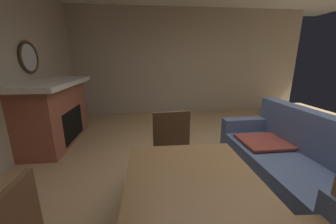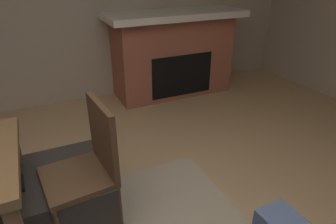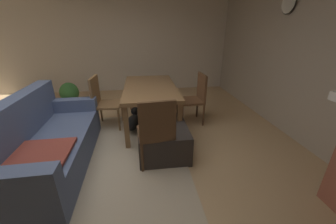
{
  "view_description": "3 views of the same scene",
  "coord_description": "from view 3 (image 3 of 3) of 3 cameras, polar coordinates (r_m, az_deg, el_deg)",
  "views": [
    {
      "loc": [
        2.02,
        -1.05,
        1.52
      ],
      "look_at": [
        0.37,
        -0.88,
        1.07
      ],
      "focal_mm": 21.06,
      "sensor_mm": 36.0,
      "label": 1
    },
    {
      "loc": [
        0.17,
        0.91,
        1.71
      ],
      "look_at": [
        -0.59,
        -0.71,
        0.81
      ],
      "focal_mm": 31.87,
      "sensor_mm": 36.0,
      "label": 2
    },
    {
      "loc": [
        -2.19,
        -0.63,
        1.67
      ],
      "look_at": [
        0.32,
        -0.97,
        0.6
      ],
      "focal_mm": 21.03,
      "sensor_mm": 36.0,
      "label": 3
    }
  ],
  "objects": [
    {
      "name": "tv_remote",
      "position": [
        2.89,
        -2.3,
        -2.6
      ],
      "size": [
        0.05,
        0.16,
        0.02
      ],
      "primitive_type": "cube",
      "rotation": [
        0.0,
        0.0,
        0.03
      ],
      "color": "black",
      "rests_on": "ottoman_coffee_table"
    },
    {
      "name": "ottoman_coffee_table",
      "position": [
        2.87,
        -1.5,
        -7.69
      ],
      "size": [
        0.85,
        0.68,
        0.41
      ],
      "primitive_type": "cube",
      "color": "#2D2826",
      "rests_on": "ground"
    },
    {
      "name": "dining_chair_west",
      "position": [
        2.44,
        -3.44,
        -5.07
      ],
      "size": [
        0.48,
        0.48,
        0.93
      ],
      "color": "#513823",
      "rests_on": "ground"
    },
    {
      "name": "dining_table",
      "position": [
        3.53,
        -5.22,
        6.29
      ],
      "size": [
        1.68,
        0.9,
        0.74
      ],
      "color": "brown",
      "rests_on": "ground"
    },
    {
      "name": "dining_chair_south",
      "position": [
        3.71,
        8.03,
        4.7
      ],
      "size": [
        0.45,
        0.45,
        0.93
      ],
      "color": "brown",
      "rests_on": "ground"
    },
    {
      "name": "area_rug",
      "position": [
        3.0,
        -15.49,
        -11.66
      ],
      "size": [
        2.6,
        2.0,
        0.01
      ],
      "primitive_type": "cube",
      "color": "tan",
      "rests_on": "ground"
    },
    {
      "name": "dining_chair_north",
      "position": [
        3.65,
        -18.51,
        3.42
      ],
      "size": [
        0.47,
        0.47,
        0.93
      ],
      "color": "brown",
      "rests_on": "ground"
    },
    {
      "name": "floor",
      "position": [
        2.83,
        -19.71,
        -14.8
      ],
      "size": [
        8.68,
        8.68,
        0.0
      ],
      "primitive_type": "plane",
      "color": "tan"
    },
    {
      "name": "potted_plant",
      "position": [
        4.91,
        -26.66,
        4.88
      ],
      "size": [
        0.4,
        0.4,
        0.59
      ],
      "color": "#474C51",
      "rests_on": "ground"
    },
    {
      "name": "couch",
      "position": [
        2.94,
        -31.95,
        -8.04
      ],
      "size": [
        1.98,
        0.89,
        0.93
      ],
      "color": "#4C5B7F",
      "rests_on": "ground"
    },
    {
      "name": "wall_clock",
      "position": [
        4.06,
        31.67,
        25.34
      ],
      "size": [
        0.34,
        0.03,
        0.34
      ],
      "color": "silver"
    },
    {
      "name": "small_dog",
      "position": [
        3.56,
        -10.02,
        -2.44
      ],
      "size": [
        0.59,
        0.29,
        0.29
      ],
      "color": "black",
      "rests_on": "ground"
    },
    {
      "name": "wall_right_window_side",
      "position": [
        5.85,
        -14.79,
        19.78
      ],
      "size": [
        0.12,
        6.62,
        2.84
      ],
      "primitive_type": "cube",
      "color": "beige",
      "rests_on": "ground"
    }
  ]
}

